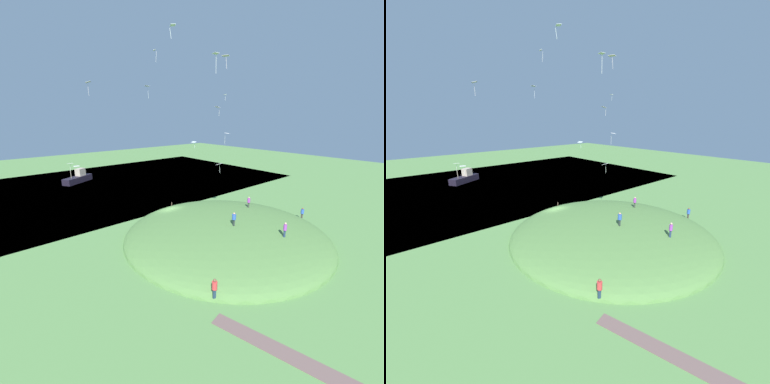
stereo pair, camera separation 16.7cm
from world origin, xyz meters
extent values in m
plane|color=#588646|center=(0.00, 0.00, 0.00)|extent=(160.00, 160.00, 0.00)
cube|color=#386581|center=(-24.49, 0.00, -0.20)|extent=(44.05, 80.00, 0.40)
ellipsoid|color=#537E3F|center=(9.77, 1.90, 0.00)|extent=(25.32, 25.34, 4.17)
cube|color=brown|center=(24.13, -7.90, 0.02)|extent=(10.99, 3.76, 0.04)
cube|color=black|center=(-30.78, -3.28, 0.68)|extent=(5.47, 7.30, 1.37)
cube|color=#B5A58F|center=(-31.32, -2.35, 2.19)|extent=(2.21, 2.36, 1.65)
cylinder|color=gray|center=(-29.86, -4.84, 2.26)|extent=(0.14, 0.14, 1.78)
cube|color=#2D3835|center=(11.53, 1.26, 2.46)|extent=(0.29, 0.20, 0.79)
cylinder|color=#2F54AD|center=(11.53, 1.26, 3.17)|extent=(0.57, 0.57, 0.63)
sphere|color=tan|center=(11.53, 1.26, 3.61)|extent=(0.24, 0.24, 0.24)
cube|color=#413933|center=(13.72, 13.85, 0.65)|extent=(0.17, 0.26, 0.81)
cylinder|color=blue|center=(13.72, 13.85, 1.37)|extent=(0.51, 0.51, 0.64)
sphere|color=brown|center=(13.72, 13.85, 1.82)|extent=(0.24, 0.24, 0.24)
cube|color=navy|center=(16.69, 3.71, 2.14)|extent=(0.22, 0.22, 0.83)
cylinder|color=purple|center=(16.69, 3.71, 2.88)|extent=(0.52, 0.52, 0.66)
sphere|color=tan|center=(16.69, 3.71, 3.34)|extent=(0.25, 0.25, 0.25)
cube|color=#2E372D|center=(8.24, 8.43, 2.16)|extent=(0.25, 0.23, 0.78)
cylinder|color=purple|center=(8.24, 8.43, 2.85)|extent=(0.57, 0.57, 0.61)
sphere|color=tan|center=(8.24, 8.43, 3.28)|extent=(0.23, 0.23, 0.23)
cube|color=#1F354B|center=(17.43, -7.97, 0.77)|extent=(0.22, 0.28, 0.86)
cylinder|color=#D03839|center=(17.43, -7.97, 1.54)|extent=(0.58, 0.58, 0.68)
sphere|color=brown|center=(17.43, -7.97, 2.00)|extent=(0.26, 0.26, 0.26)
cube|color=silver|center=(-8.33, 2.43, 19.15)|extent=(1.05, 0.81, 0.15)
cylinder|color=silver|center=(-8.44, 2.65, 18.11)|extent=(0.06, 0.06, 1.60)
cube|color=silver|center=(0.40, 11.97, 11.84)|extent=(1.29, 1.29, 0.13)
cylinder|color=silver|center=(0.21, 11.75, 10.78)|extent=(0.13, 0.12, 1.58)
cube|color=silver|center=(7.02, -3.81, 22.93)|extent=(0.85, 0.76, 0.06)
cylinder|color=silver|center=(6.73, -3.89, 22.27)|extent=(0.14, 0.12, 0.96)
cube|color=silver|center=(-10.28, -6.14, 19.24)|extent=(1.27, 1.11, 0.23)
cylinder|color=silver|center=(-10.30, -6.20, 18.17)|extent=(0.10, 0.05, 1.62)
cube|color=silver|center=(-6.08, -10.41, 8.15)|extent=(0.71, 0.86, 0.04)
cylinder|color=silver|center=(-6.02, -10.29, 7.47)|extent=(0.05, 0.16, 0.99)
cube|color=white|center=(-6.36, 10.60, 9.99)|extent=(1.00, 0.75, 0.19)
cylinder|color=white|center=(-6.17, 10.63, 9.33)|extent=(0.15, 0.10, 0.87)
cube|color=white|center=(-8.59, -10.47, 8.18)|extent=(0.49, 0.70, 0.10)
cylinder|color=white|center=(-8.85, -10.45, 7.54)|extent=(0.07, 0.16, 0.93)
cube|color=silver|center=(-5.68, 17.91, 18.46)|extent=(0.98, 0.93, 0.09)
cylinder|color=silver|center=(-5.56, 17.89, 17.84)|extent=(0.07, 0.14, 0.83)
cube|color=white|center=(-6.84, 17.08, 16.25)|extent=(1.38, 1.22, 0.26)
cylinder|color=white|center=(-6.56, 17.36, 15.27)|extent=(0.07, 0.15, 1.38)
cube|color=#F6DACE|center=(2.00, 9.31, 22.80)|extent=(1.22, 1.05, 0.09)
cylinder|color=#F6DACE|center=(2.23, 9.26, 21.78)|extent=(0.21, 0.07, 1.53)
cube|color=white|center=(3.67, 6.88, 7.74)|extent=(0.94, 1.15, 0.24)
cylinder|color=white|center=(3.65, 7.01, 6.91)|extent=(0.08, 0.07, 1.17)
cube|color=white|center=(6.77, 2.41, 21.38)|extent=(0.99, 0.85, 0.08)
cylinder|color=white|center=(6.91, 2.37, 20.19)|extent=(0.17, 0.15, 1.97)
cube|color=white|center=(-10.70, 5.63, 25.14)|extent=(0.82, 0.74, 0.18)
cylinder|color=white|center=(-10.65, 5.91, 24.15)|extent=(0.05, 0.23, 1.63)
cylinder|color=brown|center=(-2.72, 2.65, 0.49)|extent=(0.14, 0.14, 0.99)
camera|label=1|loc=(29.56, -20.83, 14.50)|focal=24.05mm
camera|label=2|loc=(29.66, -20.70, 14.50)|focal=24.05mm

